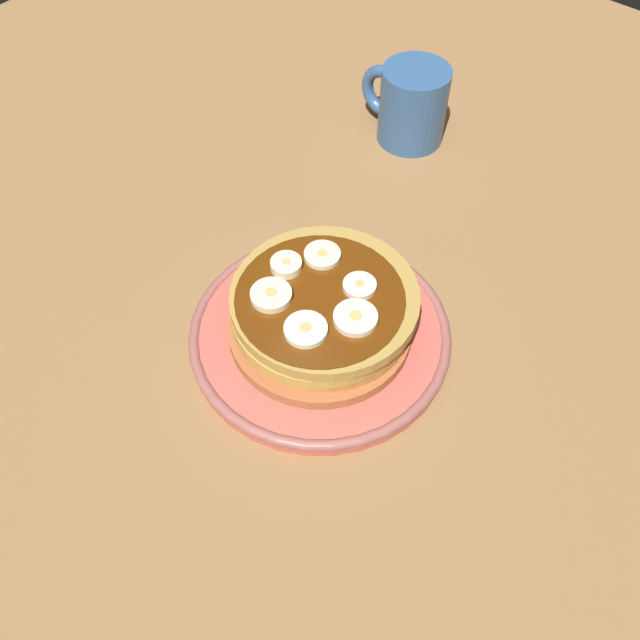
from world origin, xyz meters
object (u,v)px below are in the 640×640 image
at_px(plate, 320,334).
at_px(pancake_stack, 322,312).
at_px(banana_slice_2, 286,265).
at_px(banana_slice_0, 354,320).
at_px(banana_slice_1, 322,255).
at_px(coffee_mug, 410,103).
at_px(banana_slice_3, 306,330).
at_px(banana_slice_5, 360,286).
at_px(banana_slice_4, 271,296).

bearing_deg(plate, pancake_stack, -80.21).
bearing_deg(plate, banana_slice_2, -8.07).
distance_m(banana_slice_0, banana_slice_2, 0.08).
height_order(banana_slice_1, coffee_mug, coffee_mug).
distance_m(pancake_stack, coffee_mug, 0.29).
distance_m(banana_slice_1, banana_slice_2, 0.03).
distance_m(banana_slice_3, banana_slice_5, 0.06).
bearing_deg(banana_slice_5, coffee_mug, -63.36).
xyz_separation_m(plate, coffee_mug, (0.11, -0.28, 0.03)).
bearing_deg(banana_slice_3, plate, -67.76).
distance_m(banana_slice_4, banana_slice_5, 0.07).
xyz_separation_m(plate, banana_slice_4, (0.03, 0.03, 0.05)).
relative_size(banana_slice_2, banana_slice_3, 0.77).
height_order(pancake_stack, banana_slice_1, banana_slice_1).
distance_m(plate, banana_slice_4, 0.07).
height_order(banana_slice_0, banana_slice_2, banana_slice_2).
bearing_deg(plate, banana_slice_5, -122.76).
xyz_separation_m(banana_slice_4, banana_slice_5, (-0.05, -0.05, -0.00)).
bearing_deg(banana_slice_2, banana_slice_1, -117.04).
bearing_deg(banana_slice_4, banana_slice_0, -160.53).
bearing_deg(banana_slice_1, banana_slice_4, 87.30).
relative_size(banana_slice_2, coffee_mug, 0.25).
height_order(banana_slice_4, coffee_mug, coffee_mug).
bearing_deg(banana_slice_5, plate, 57.24).
relative_size(banana_slice_0, banana_slice_3, 1.03).
bearing_deg(banana_slice_4, banana_slice_3, 169.76).
xyz_separation_m(banana_slice_0, banana_slice_3, (0.02, 0.03, -0.00)).
relative_size(plate, banana_slice_1, 7.23).
height_order(banana_slice_1, banana_slice_4, banana_slice_4).
bearing_deg(pancake_stack, banana_slice_0, 171.57).
height_order(pancake_stack, banana_slice_0, banana_slice_0).
xyz_separation_m(banana_slice_1, banana_slice_5, (-0.04, 0.01, 0.00)).
height_order(banana_slice_0, banana_slice_5, same).
bearing_deg(coffee_mug, banana_slice_5, 116.64).
height_order(plate, banana_slice_5, banana_slice_5).
bearing_deg(banana_slice_3, coffee_mug, -68.79).
relative_size(plate, pancake_stack, 1.40).
height_order(banana_slice_0, banana_slice_4, same).
relative_size(pancake_stack, banana_slice_3, 4.68).
xyz_separation_m(banana_slice_2, banana_slice_3, (-0.05, 0.04, -0.00)).
height_order(pancake_stack, coffee_mug, coffee_mug).
distance_m(plate, banana_slice_1, 0.07).
height_order(plate, pancake_stack, pancake_stack).
relative_size(banana_slice_0, banana_slice_4, 1.04).
bearing_deg(banana_slice_5, banana_slice_3, 85.79).
relative_size(banana_slice_1, banana_slice_5, 1.13).
xyz_separation_m(banana_slice_0, banana_slice_1, (0.06, -0.04, -0.00)).
relative_size(pancake_stack, banana_slice_5, 5.81).
bearing_deg(banana_slice_2, banana_slice_4, 110.81).
bearing_deg(banana_slice_2, banana_slice_3, 144.59).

